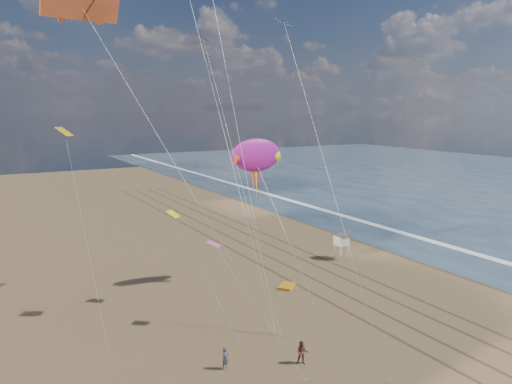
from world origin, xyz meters
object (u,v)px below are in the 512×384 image
(show_kite, at_px, (256,156))
(kite_flyer_b, at_px, (302,353))
(lifeguard_stand, at_px, (341,240))
(kite_flyer_a, at_px, (225,358))
(grounded_kite, at_px, (286,286))

(show_kite, relative_size, kite_flyer_b, 9.52)
(show_kite, bearing_deg, lifeguard_stand, 10.76)
(show_kite, distance_m, kite_flyer_a, 20.25)
(lifeguard_stand, bearing_deg, show_kite, -169.24)
(lifeguard_stand, xyz_separation_m, kite_flyer_b, (-17.60, -17.46, -1.39))
(grounded_kite, relative_size, kite_flyer_a, 1.33)
(grounded_kite, distance_m, kite_flyer_a, 16.13)
(lifeguard_stand, bearing_deg, kite_flyer_b, -135.24)
(grounded_kite, relative_size, kite_flyer_b, 1.22)
(kite_flyer_b, bearing_deg, grounded_kite, 95.39)
(grounded_kite, bearing_deg, kite_flyer_b, -159.47)
(grounded_kite, bearing_deg, show_kite, 93.04)
(kite_flyer_a, xyz_separation_m, kite_flyer_b, (4.81, -1.99, 0.07))
(show_kite, bearing_deg, grounded_kite, -46.48)
(kite_flyer_a, distance_m, kite_flyer_b, 5.20)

